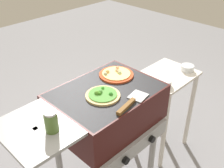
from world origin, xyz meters
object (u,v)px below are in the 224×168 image
object	(u,v)px
grill	(105,111)
pizza_cheese	(116,74)
prep_table	(165,97)
pizza_veggie	(103,95)
topping_bowl_near	(165,83)
spatula	(131,102)
topping_bowl_far	(187,68)
sauce_jar	(51,122)

from	to	relation	value
grill	pizza_cheese	size ratio (longest dim) A/B	4.31
grill	prep_table	bearing A→B (deg)	0.37
pizza_cheese	prep_table	world-z (taller)	pizza_cheese
pizza_veggie	topping_bowl_near	xyz separation A→B (m)	(0.56, -0.05, -0.14)
spatula	topping_bowl_far	size ratio (longest dim) A/B	2.65
pizza_veggie	pizza_cheese	world-z (taller)	same
pizza_veggie	topping_bowl_far	world-z (taller)	pizza_veggie
topping_bowl_near	grill	bearing A→B (deg)	171.54
pizza_cheese	pizza_veggie	bearing A→B (deg)	-153.73
sauce_jar	topping_bowl_far	world-z (taller)	sauce_jar
topping_bowl_far	pizza_veggie	bearing A→B (deg)	177.02
prep_table	topping_bowl_near	bearing A→B (deg)	-152.59
topping_bowl_near	pizza_cheese	bearing A→B (deg)	154.40
grill	pizza_veggie	world-z (taller)	pizza_veggie
prep_table	grill	bearing A→B (deg)	-179.63
prep_table	topping_bowl_near	distance (m)	0.29
pizza_cheese	spatula	size ratio (longest dim) A/B	0.84
grill	prep_table	size ratio (longest dim) A/B	1.29
pizza_veggie	sauce_jar	world-z (taller)	sauce_jar
prep_table	sauce_jar	bearing A→B (deg)	-176.17
sauce_jar	topping_bowl_near	bearing A→B (deg)	-0.51
sauce_jar	spatula	size ratio (longest dim) A/B	0.42
grill	spatula	xyz separation A→B (m)	(0.02, -0.19, 0.15)
pizza_cheese	spatula	world-z (taller)	pizza_cheese
pizza_veggie	sauce_jar	size ratio (longest dim) A/B	1.80
pizza_veggie	pizza_cheese	distance (m)	0.25
spatula	sauce_jar	bearing A→B (deg)	164.47
pizza_cheese	topping_bowl_near	world-z (taller)	pizza_cheese
topping_bowl_near	spatula	bearing A→B (deg)	-167.31
spatula	topping_bowl_near	size ratio (longest dim) A/B	2.67
pizza_veggie	spatula	world-z (taller)	pizza_veggie
grill	sauce_jar	size ratio (longest dim) A/B	8.62
pizza_veggie	topping_bowl_near	distance (m)	0.58
pizza_cheese	prep_table	bearing A→B (deg)	-9.14
pizza_cheese	sauce_jar	size ratio (longest dim) A/B	2.00
pizza_veggie	topping_bowl_near	world-z (taller)	pizza_veggie
grill	topping_bowl_near	bearing A→B (deg)	-8.46
prep_table	topping_bowl_far	bearing A→B (deg)	-27.17
spatula	prep_table	bearing A→B (deg)	16.45
sauce_jar	topping_bowl_far	bearing A→B (deg)	-0.27
sauce_jar	pizza_cheese	bearing A→B (deg)	14.27
pizza_veggie	pizza_cheese	xyz separation A→B (m)	(0.23, 0.11, 0.00)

